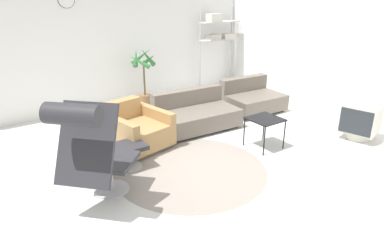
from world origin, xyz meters
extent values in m
plane|color=silver|center=(0.00, 0.00, 0.00)|extent=(12.00, 12.00, 0.00)
cube|color=white|center=(0.00, 3.08, 1.40)|extent=(12.00, 0.06, 2.80)
cylinder|color=black|center=(-0.75, 3.04, 2.19)|extent=(0.31, 0.01, 0.31)
cylinder|color=white|center=(-0.75, 3.04, 2.19)|extent=(0.29, 0.02, 0.29)
cube|color=white|center=(3.33, 0.00, 1.40)|extent=(0.06, 12.00, 2.80)
cylinder|color=gray|center=(-0.22, -0.24, 0.00)|extent=(2.12, 2.12, 0.01)
cylinder|color=#BCBCC1|center=(-1.34, -0.12, 0.01)|extent=(0.62, 0.62, 0.02)
cylinder|color=#BCBCC1|center=(-1.34, -0.12, 0.20)|extent=(0.06, 0.06, 0.35)
cube|color=#2D2D33|center=(-1.34, -0.12, 0.41)|extent=(0.82, 0.82, 0.06)
cube|color=#2D2D33|center=(-1.67, -0.45, 0.84)|extent=(0.74, 0.74, 0.82)
cylinder|color=#2D2D33|center=(-1.81, -0.58, 1.24)|extent=(0.54, 0.54, 0.21)
cylinder|color=#BCBCC1|center=(-0.91, 0.31, 0.01)|extent=(0.36, 0.36, 0.02)
cylinder|color=#BCBCC1|center=(-0.91, 0.31, 0.15)|extent=(0.05, 0.05, 0.27)
cube|color=#2D2D33|center=(-0.91, 0.31, 0.32)|extent=(0.48, 0.40, 0.06)
cube|color=silver|center=(-0.48, 0.86, 0.03)|extent=(0.80, 0.86, 0.06)
cube|color=#AD8451|center=(-0.48, 0.86, 0.23)|extent=(0.75, 1.00, 0.33)
cube|color=#AD8451|center=(-0.55, 1.21, 0.55)|extent=(0.60, 0.29, 0.31)
cube|color=#AD8451|center=(-0.14, 0.93, 0.31)|extent=(0.30, 0.91, 0.51)
cube|color=#AD8451|center=(-0.82, 0.79, 0.31)|extent=(0.30, 0.91, 0.51)
cube|color=black|center=(0.74, 0.98, 0.03)|extent=(1.32, 0.82, 0.05)
cube|color=#70665B|center=(0.74, 0.98, 0.20)|extent=(1.47, 0.96, 0.30)
cube|color=#70665B|center=(0.76, 1.32, 0.50)|extent=(1.43, 0.28, 0.29)
cube|color=black|center=(2.25, 1.10, 0.03)|extent=(1.06, 0.80, 0.05)
cube|color=#70665B|center=(2.25, 1.10, 0.20)|extent=(1.18, 0.94, 0.30)
cube|color=#70665B|center=(2.27, 1.44, 0.50)|extent=(1.14, 0.26, 0.29)
cube|color=black|center=(1.15, -0.28, 0.48)|extent=(0.48, 0.48, 0.02)
cylinder|color=black|center=(0.93, -0.50, 0.23)|extent=(0.02, 0.02, 0.47)
cylinder|color=black|center=(1.37, -0.50, 0.23)|extent=(0.02, 0.02, 0.47)
cylinder|color=black|center=(0.93, -0.06, 0.23)|extent=(0.02, 0.02, 0.47)
cylinder|color=black|center=(1.37, -0.06, 0.23)|extent=(0.02, 0.02, 0.47)
cylinder|color=beige|center=(2.71, -0.94, 0.07)|extent=(0.38, 0.38, 0.13)
cube|color=beige|center=(2.71, -0.94, 0.37)|extent=(0.63, 0.67, 0.47)
cube|color=#282D33|center=(2.46, -1.00, 0.37)|extent=(0.14, 0.48, 0.41)
cylinder|color=brown|center=(0.53, 2.59, 0.14)|extent=(0.27, 0.27, 0.27)
cylinder|color=#382819|center=(0.53, 2.59, 0.26)|extent=(0.25, 0.25, 0.02)
cylinder|color=brown|center=(0.53, 2.59, 0.59)|extent=(0.04, 0.04, 0.65)
cone|color=#2D6B33|center=(0.68, 2.62, 1.01)|extent=(0.17, 0.38, 0.27)
cone|color=#2D6B33|center=(0.58, 2.79, 1.05)|extent=(0.46, 0.21, 0.36)
cone|color=#2D6B33|center=(0.40, 2.67, 1.06)|extent=(0.28, 0.37, 0.36)
cone|color=#2D6B33|center=(0.38, 2.46, 1.01)|extent=(0.37, 0.40, 0.28)
cone|color=#2D6B33|center=(0.56, 2.45, 1.09)|extent=(0.38, 0.18, 0.41)
cylinder|color=#BCBCC1|center=(2.18, 2.90, 0.99)|extent=(0.03, 0.03, 1.98)
cylinder|color=#BCBCC1|center=(3.13, 2.90, 0.99)|extent=(0.03, 0.03, 1.98)
cube|color=silver|center=(2.66, 2.78, 1.25)|extent=(1.01, 0.28, 0.02)
cube|color=silver|center=(2.66, 2.78, 1.65)|extent=(1.01, 0.28, 0.02)
cube|color=beige|center=(2.92, 2.77, 1.32)|extent=(0.37, 0.24, 0.11)
cube|color=silver|center=(2.47, 2.77, 1.76)|extent=(0.31, 0.24, 0.18)
cube|color=#B7B2A8|center=(2.46, 2.77, 1.32)|extent=(0.32, 0.24, 0.12)
camera|label=1|loc=(-2.59, -3.74, 2.34)|focal=32.00mm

